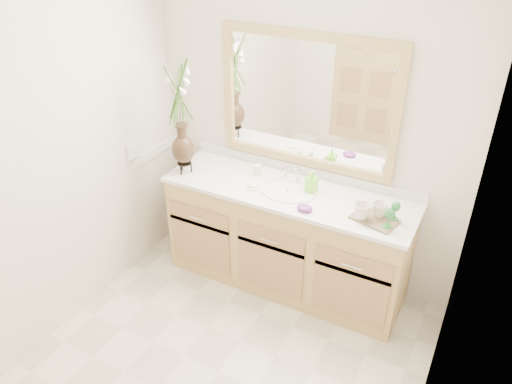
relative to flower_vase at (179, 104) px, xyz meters
The scene contains 19 objects.
floor 1.83m from the flower_vase, 47.77° to the right, with size 2.60×2.60×0.00m, color beige.
wall_back 0.92m from the flower_vase, 26.74° to the left, with size 2.40×0.02×2.40m, color white.
wall_left 0.99m from the flower_vase, 113.63° to the right, with size 0.02×2.60×2.40m, color white.
wall_right 2.21m from the flower_vase, 23.94° to the right, with size 0.02×2.60×2.40m, color white.
vanity 1.28m from the flower_vase, ahead, with size 1.80×0.55×0.80m.
counter 0.99m from the flower_vase, ahead, with size 1.84×0.57×0.03m, color white.
sink 1.01m from the flower_vase, ahead, with size 0.38×0.34×0.23m.
mirror 0.90m from the flower_vase, 25.49° to the left, with size 1.32×0.04×0.97m.
switch_plate 0.56m from the flower_vase, 161.34° to the right, with size 0.02×0.12×0.12m, color white.
flower_vase is the anchor object (origin of this frame).
tumbler 0.75m from the flower_vase, 24.26° to the left, with size 0.06×0.06×0.08m, color beige.
soap_dish 0.78m from the flower_vase, ahead, with size 0.09×0.09×0.03m.
soap_bottle 1.09m from the flower_vase, 11.11° to the left, with size 0.07×0.07×0.14m, color #84EC37.
purple_dish 1.15m from the flower_vase, ahead, with size 0.11×0.09×0.04m, color #6C297B.
tray 1.56m from the flower_vase, ahead, with size 0.28×0.19×0.01m, color brown.
mug_left 1.46m from the flower_vase, ahead, with size 0.11×0.10×0.11m, color beige.
mug_right 1.56m from the flower_vase, ahead, with size 0.10×0.10×0.10m, color beige.
goblet_front 1.62m from the flower_vase, ahead, with size 0.06×0.06×0.14m.
goblet_back 1.64m from the flower_vase, ahead, with size 0.06×0.06×0.13m.
Camera 1 is at (1.23, -1.81, 2.64)m, focal length 35.00 mm.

